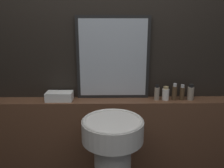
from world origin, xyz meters
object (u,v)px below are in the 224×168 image
Objects in this scene: shampoo_bottle at (157,93)px; lotion_bottle at (174,92)px; hand_soap_bottle at (191,93)px; conditioner_bottle at (166,94)px; body_wash_bottle at (182,93)px; mirror at (113,58)px; towel_stack at (60,96)px.

lotion_bottle is (0.14, 0.00, 0.00)m from shampoo_bottle.
lotion_bottle is 1.06× the size of hand_soap_bottle.
conditioner_bottle is at bearing 180.00° from hand_soap_bottle.
lotion_bottle is 0.13m from hand_soap_bottle.
body_wash_bottle is at bearing 0.00° from lotion_bottle.
lotion_bottle reaches higher than body_wash_bottle.
shampoo_bottle is 0.21m from body_wash_bottle.
lotion_bottle reaches higher than conditioner_bottle.
lotion_bottle is 0.06m from body_wash_bottle.
lotion_bottle is at bearing 180.00° from hand_soap_bottle.
mirror is at bearing 173.71° from hand_soap_bottle.
hand_soap_bottle reaches higher than towel_stack.
body_wash_bottle is (0.56, -0.07, -0.28)m from mirror.
body_wash_bottle is (0.06, 0.00, -0.01)m from lotion_bottle.
shampoo_bottle is at bearing 0.00° from towel_stack.
hand_soap_bottle is (0.28, 0.00, 0.00)m from shampoo_bottle.
towel_stack is 1.62× the size of hand_soap_bottle.
towel_stack is 0.86m from conditioner_bottle.
hand_soap_bottle is (0.07, 0.00, 0.00)m from body_wash_bottle.
shampoo_bottle is at bearing 180.00° from conditioner_bottle.
lotion_bottle is (0.94, 0.00, 0.03)m from towel_stack.
hand_soap_bottle is (0.13, 0.00, -0.00)m from lotion_bottle.
body_wash_bottle is (1.00, 0.00, 0.02)m from towel_stack.
mirror is at bearing 168.91° from shampoo_bottle.
mirror is 5.26× the size of body_wash_bottle.
hand_soap_bottle is at bearing 0.00° from shampoo_bottle.
shampoo_bottle is 0.14m from lotion_bottle.
conditioner_bottle is (0.43, -0.07, -0.28)m from mirror.
conditioner_bottle is at bearing -9.26° from mirror.
body_wash_bottle reaches higher than towel_stack.
towel_stack is 0.94m from lotion_bottle.
mirror is 0.46m from shampoo_bottle.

